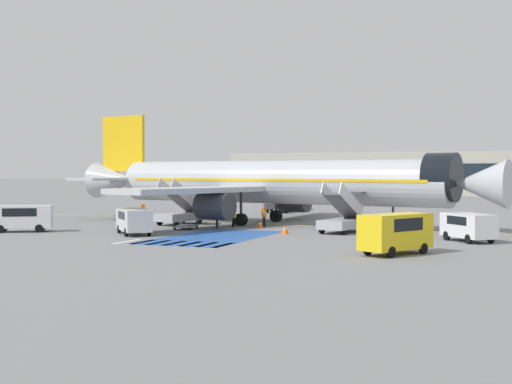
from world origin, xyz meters
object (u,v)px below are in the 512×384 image
at_px(ground_crew_1, 264,215).
at_px(ground_crew_3, 234,216).
at_px(baggage_cart, 186,226).
at_px(ground_crew_2, 143,210).
at_px(boarding_stairs_forward, 343,220).
at_px(terminal_building, 401,173).
at_px(boarding_stairs_aft, 180,213).
at_px(service_van_3, 396,230).
at_px(airliner, 269,182).
at_px(service_van_1, 134,219).
at_px(service_van_0, 21,216).
at_px(service_van_2, 468,225).
at_px(fuel_tanker, 283,198).
at_px(traffic_cone_0, 260,224).
at_px(ground_crew_0, 217,215).
at_px(traffic_cone_1, 285,229).

height_order(ground_crew_1, ground_crew_3, ground_crew_1).
relative_size(baggage_cart, ground_crew_2, 1.54).
height_order(boarding_stairs_forward, terminal_building, terminal_building).
bearing_deg(terminal_building, ground_crew_2, -96.24).
bearing_deg(boarding_stairs_aft, service_van_3, -25.04).
bearing_deg(airliner, service_van_1, -12.77).
distance_m(service_van_0, service_van_2, 34.13).
bearing_deg(service_van_0, boarding_stairs_forward, -100.60).
distance_m(boarding_stairs_forward, service_van_2, 10.58).
bearing_deg(baggage_cart, terminal_building, -100.91).
bearing_deg(boarding_stairs_forward, terminal_building, 107.88).
bearing_deg(boarding_stairs_aft, service_van_0, -113.83).
height_order(service_van_0, ground_crew_1, service_van_0).
bearing_deg(baggage_cart, service_van_2, 163.90).
xyz_separation_m(service_van_0, service_van_2, (33.81, 4.70, -0.10)).
bearing_deg(service_van_2, service_van_1, -30.64).
distance_m(fuel_tanker, service_van_0, 36.46).
relative_size(service_van_0, ground_crew_1, 2.71).
distance_m(service_van_2, ground_crew_1, 18.78).
distance_m(ground_crew_1, traffic_cone_0, 1.11).
height_order(airliner, ground_crew_0, airliner).
bearing_deg(service_van_0, service_van_3, -128.87).
xyz_separation_m(service_van_0, terminal_building, (12.59, 101.62, 3.07)).
height_order(airliner, traffic_cone_1, airliner).
distance_m(airliner, ground_crew_2, 12.85).
xyz_separation_m(service_van_2, traffic_cone_1, (-13.70, 1.25, -0.83)).
relative_size(airliner, ground_crew_1, 23.00).
distance_m(ground_crew_2, ground_crew_3, 11.06).
distance_m(service_van_0, service_van_1, 9.62).
height_order(ground_crew_1, terminal_building, terminal_building).
relative_size(fuel_tanker, traffic_cone_1, 14.41).
bearing_deg(service_van_0, service_van_1, -113.00).
xyz_separation_m(boarding_stairs_forward, service_van_2, (9.82, -3.91, 0.18)).
bearing_deg(service_van_3, ground_crew_3, 165.94).
bearing_deg(baggage_cart, boarding_stairs_aft, -67.29).
bearing_deg(traffic_cone_1, ground_crew_3, 142.05).
distance_m(service_van_3, ground_crew_3, 22.90).
bearing_deg(ground_crew_1, service_van_2, -96.31).
relative_size(service_van_0, service_van_3, 0.99).
relative_size(service_van_1, baggage_cart, 1.76).
bearing_deg(service_van_1, terminal_building, -133.44).
relative_size(service_van_3, traffic_cone_0, 7.71).
bearing_deg(service_van_2, boarding_stairs_forward, -60.50).
bearing_deg(traffic_cone_0, service_van_3, -46.95).
height_order(fuel_tanker, traffic_cone_1, fuel_tanker).
height_order(boarding_stairs_aft, ground_crew_1, boarding_stairs_aft).
bearing_deg(service_van_3, baggage_cart, 177.65).
bearing_deg(boarding_stairs_forward, airliner, 154.70).
xyz_separation_m(boarding_stairs_forward, ground_crew_0, (-11.07, 0.55, 0.09)).
bearing_deg(traffic_cone_0, service_van_2, -18.83).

